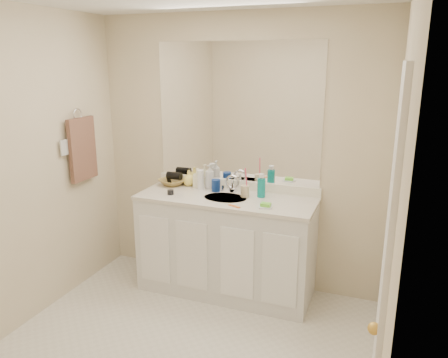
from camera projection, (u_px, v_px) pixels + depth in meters
wall_back at (237, 154)px, 3.87m from camera, size 2.60×0.02×2.40m
wall_left at (8, 175)px, 3.15m from camera, size 0.02×2.60×2.40m
wall_right at (392, 221)px, 2.25m from camera, size 0.02×2.60×2.40m
vanity_cabinet at (226, 246)px, 3.82m from camera, size 1.50×0.55×0.85m
countertop at (226, 199)px, 3.71m from camera, size 1.52×0.57×0.03m
backsplash at (236, 184)px, 3.93m from camera, size 1.52×0.03×0.08m
sink_basin at (225, 199)px, 3.69m from camera, size 0.37×0.37×0.02m
faucet at (233, 186)px, 3.83m from camera, size 0.02×0.02×0.11m
mirror at (237, 113)px, 3.77m from camera, size 1.48×0.01×1.20m
blue_mug at (216, 185)px, 3.85m from camera, size 0.08×0.08×0.11m
tan_cup at (245, 191)px, 3.70m from camera, size 0.08×0.08×0.10m
toothbrush at (246, 180)px, 3.67m from camera, size 0.02×0.04×0.21m
mouthwash_bottle at (261, 188)px, 3.68m from camera, size 0.08×0.08×0.16m
soap_dish at (266, 207)px, 3.43m from camera, size 0.12×0.10×0.01m
green_soap at (266, 205)px, 3.43m from camera, size 0.08×0.06×0.03m
orange_comb at (234, 206)px, 3.46m from camera, size 0.11×0.06×0.00m
dark_jar at (171, 192)px, 3.77m from camera, size 0.06×0.06×0.04m
extra_white_bottle at (200, 180)px, 3.89m from camera, size 0.07×0.07×0.18m
soap_bottle_white at (210, 177)px, 3.92m from camera, size 0.09×0.09×0.22m
soap_bottle_cream at (198, 178)px, 3.97m from camera, size 0.10×0.10×0.18m
soap_bottle_yellow at (189, 178)px, 4.02m from camera, size 0.15×0.15×0.15m
wicker_basket at (173, 182)px, 4.05m from camera, size 0.31×0.31×0.06m
hair_dryer at (174, 176)px, 4.03m from camera, size 0.14×0.08×0.07m
towel_ring at (78, 115)px, 3.74m from camera, size 0.01×0.11×0.11m
hand_towel at (82, 149)px, 3.81m from camera, size 0.04×0.32×0.55m
switch_plate at (64, 147)px, 3.63m from camera, size 0.01×0.08×0.13m
door at (384, 282)px, 2.04m from camera, size 0.02×0.82×2.00m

